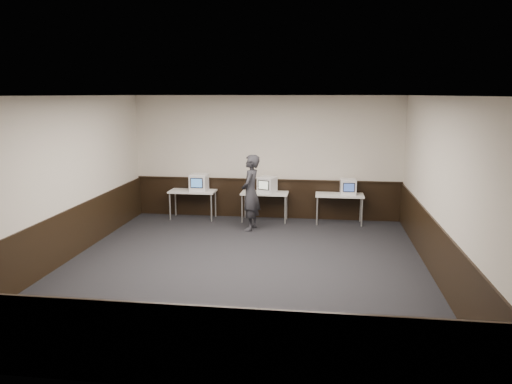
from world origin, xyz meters
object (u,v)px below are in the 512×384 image
desk_right (339,197)px  emac_left (199,182)px  person (251,193)px  emac_center (267,185)px  desk_left (193,193)px  emac_right (348,187)px  desk_center (265,195)px

desk_right → emac_left: (-3.63, 0.02, 0.29)m
desk_right → person: person is taller
desk_right → emac_center: 1.86m
emac_center → desk_left: bearing=-159.9°
desk_left → emac_right: bearing=0.4°
emac_center → desk_center: bearing=-142.4°
desk_right → desk_left: bearing=180.0°
desk_left → desk_right: size_ratio=1.00×
desk_right → person: bearing=-157.1°
desk_right → emac_center: (-1.84, 0.02, 0.27)m
desk_center → person: bearing=-104.6°
emac_right → person: person is taller
desk_left → emac_left: (0.17, 0.02, 0.29)m
emac_left → emac_center: bearing=1.2°
emac_left → person: person is taller
emac_center → person: bearing=-88.2°
emac_right → desk_right: bearing=-174.7°
emac_left → emac_right: bearing=1.3°
emac_right → person: bearing=-160.6°
emac_left → emac_center: (1.79, 0.00, -0.02)m
desk_right → desk_center: bearing=180.0°
emac_right → desk_center: bearing=178.5°
desk_left → emac_center: 1.98m
desk_left → person: 1.91m
desk_left → emac_left: emac_left is taller
desk_left → person: bearing=-28.4°
desk_left → emac_left: 0.34m
desk_center → person: (-0.23, -0.90, 0.23)m
desk_center → desk_right: same height
desk_left → person: person is taller
desk_center → emac_left: bearing=179.4°
desk_center → emac_left: emac_left is taller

